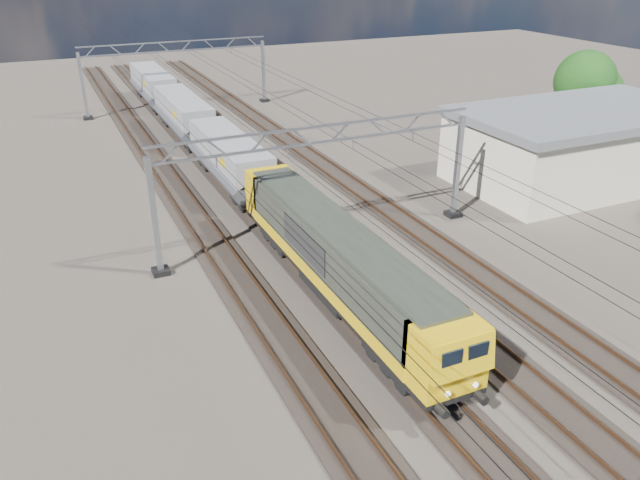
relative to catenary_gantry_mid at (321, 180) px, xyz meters
name	(u,v)px	position (x,y,z in m)	size (l,w,h in m)	color
ground	(351,271)	(0.00, -4.00, -3.91)	(160.00, 160.00, 0.00)	#29251E
track_outer_west	(246,293)	(-6.00, -4.00, -3.83)	(2.60, 140.00, 0.30)	black
track_loco	(318,277)	(-2.00, -4.00, -3.83)	(2.60, 140.00, 0.30)	black
track_inner_east	(383,263)	(2.00, -4.00, -3.83)	(2.60, 140.00, 0.30)	black
track_outer_east	(443,249)	(6.00, -4.00, -3.83)	(2.60, 140.00, 0.30)	black
catenary_gantry_mid	(321,180)	(0.00, 0.00, 0.00)	(19.90, 0.90, 7.11)	#969AA3
catenary_gantry_far	(178,73)	(0.00, 36.00, 0.00)	(19.90, 0.90, 7.11)	#969AA3
overhead_wires	(294,131)	(0.00, 4.00, 1.84)	(12.03, 140.00, 0.53)	black
locomotive	(337,257)	(-2.00, -6.24, -1.58)	(2.76, 21.10, 3.62)	black
hopper_wagon_lead	(230,157)	(-2.00, 11.45, -1.67)	(3.38, 13.00, 3.25)	black
hopper_wagon_mid	(183,113)	(-2.00, 25.65, -1.67)	(3.38, 13.00, 3.25)	black
hopper_wagon_third	(153,84)	(-2.00, 39.85, -1.67)	(3.38, 13.00, 3.25)	black
industrial_shed	(580,145)	(22.00, 2.00, -1.18)	(18.60, 10.60, 5.40)	beige
tree_far	(589,84)	(30.32, 9.79, 1.15)	(5.73, 5.33, 7.92)	#342417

